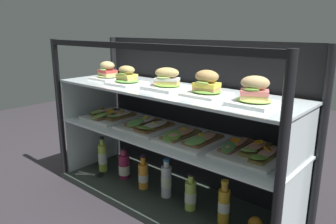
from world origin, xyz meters
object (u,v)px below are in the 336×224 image
at_px(plated_roll_sandwich_mid_right, 207,86).
at_px(juice_bottle_near_post, 103,157).
at_px(open_sandwich_tray_mid_left, 190,138).
at_px(orange_fruit_beside_bottles, 255,224).
at_px(kitchen_scissors, 96,175).
at_px(open_sandwich_tray_far_left, 251,151).
at_px(plated_roll_sandwich_far_right, 108,72).
at_px(juice_bottle_front_right_end, 190,195).
at_px(juice_bottle_front_middle, 167,181).
at_px(juice_bottle_tucked_behind, 224,205).
at_px(open_sandwich_tray_near_right_corner, 148,125).
at_px(open_sandwich_tray_mid_right, 111,115).
at_px(juice_bottle_front_second, 124,166).
at_px(plated_roll_sandwich_right_of_center, 167,82).
at_px(plated_roll_sandwich_mid_left, 127,78).
at_px(juice_bottle_front_fourth, 143,175).
at_px(plated_roll_sandwich_near_left_corner, 254,95).

height_order(plated_roll_sandwich_mid_right, juice_bottle_near_post, plated_roll_sandwich_mid_right).
relative_size(open_sandwich_tray_mid_left, orange_fruit_beside_bottles, 4.58).
bearing_deg(kitchen_scissors, open_sandwich_tray_far_left, 8.39).
xyz_separation_m(plated_roll_sandwich_far_right, juice_bottle_front_right_end, (0.70, -0.03, -0.60)).
bearing_deg(juice_bottle_front_middle, kitchen_scissors, -169.08).
height_order(juice_bottle_tucked_behind, kitchen_scissors, juice_bottle_tucked_behind).
distance_m(open_sandwich_tray_near_right_corner, juice_bottle_near_post, 0.50).
height_order(plated_roll_sandwich_far_right, juice_bottle_near_post, plated_roll_sandwich_far_right).
relative_size(open_sandwich_tray_mid_right, juice_bottle_front_second, 1.54).
xyz_separation_m(open_sandwich_tray_far_left, juice_bottle_tucked_behind, (-0.10, -0.05, -0.30)).
bearing_deg(plated_roll_sandwich_mid_right, plated_roll_sandwich_right_of_center, 179.83).
xyz_separation_m(juice_bottle_front_second, juice_bottle_front_right_end, (0.56, -0.02, 0.00)).
xyz_separation_m(juice_bottle_front_right_end, orange_fruit_beside_bottles, (0.35, 0.06, -0.05)).
bearing_deg(open_sandwich_tray_near_right_corner, plated_roll_sandwich_mid_left, -147.40).
relative_size(plated_roll_sandwich_far_right, plated_roll_sandwich_mid_right, 0.90).
bearing_deg(juice_bottle_front_right_end, open_sandwich_tray_far_left, 12.02).
bearing_deg(juice_bottle_front_right_end, juice_bottle_front_fourth, -179.77).
bearing_deg(open_sandwich_tray_near_right_corner, open_sandwich_tray_far_left, 1.99).
bearing_deg(juice_bottle_front_second, open_sandwich_tray_near_right_corner, 6.42).
distance_m(juice_bottle_front_right_end, juice_bottle_tucked_behind, 0.20).
bearing_deg(juice_bottle_tucked_behind, plated_roll_sandwich_near_left_corner, -11.69).
bearing_deg(orange_fruit_beside_bottles, juice_bottle_front_second, -177.45).
distance_m(open_sandwich_tray_mid_right, kitchen_scissors, 0.41).
bearing_deg(plated_roll_sandwich_near_left_corner, orange_fruit_beside_bottles, 79.09).
bearing_deg(plated_roll_sandwich_right_of_center, juice_bottle_front_fourth, -172.01).
bearing_deg(open_sandwich_tray_far_left, juice_bottle_tucked_behind, -151.82).
xyz_separation_m(plated_roll_sandwich_far_right, orange_fruit_beside_bottles, (1.06, 0.03, -0.65)).
bearing_deg(juice_bottle_front_middle, plated_roll_sandwich_far_right, 178.26).
xyz_separation_m(orange_fruit_beside_bottles, kitchen_scissors, (-1.08, -0.15, -0.03)).
bearing_deg(orange_fruit_beside_bottles, plated_roll_sandwich_mid_left, -174.19).
bearing_deg(juice_bottle_front_fourth, plated_roll_sandwich_near_left_corner, -1.28).
relative_size(open_sandwich_tray_far_left, juice_bottle_near_post, 1.28).
bearing_deg(juice_bottle_near_post, open_sandwich_tray_near_right_corner, 7.25).
bearing_deg(juice_bottle_front_middle, open_sandwich_tray_mid_right, 178.10).
relative_size(plated_roll_sandwich_mid_right, open_sandwich_tray_mid_left, 0.63).
bearing_deg(juice_bottle_near_post, juice_bottle_front_fourth, 1.13).
xyz_separation_m(plated_roll_sandwich_mid_right, juice_bottle_front_fourth, (-0.43, -0.02, -0.60)).
distance_m(plated_roll_sandwich_far_right, plated_roll_sandwich_mid_right, 0.77).
bearing_deg(orange_fruit_beside_bottles, open_sandwich_tray_far_left, 174.48).
bearing_deg(juice_bottle_front_right_end, juice_bottle_tucked_behind, 3.16).
bearing_deg(plated_roll_sandwich_far_right, juice_bottle_near_post, -138.22).
bearing_deg(plated_roll_sandwich_mid_left, plated_roll_sandwich_far_right, 167.20).
distance_m(juice_bottle_near_post, juice_bottle_tucked_behind, 0.95).
height_order(plated_roll_sandwich_mid_right, open_sandwich_tray_mid_right, plated_roll_sandwich_mid_right).
distance_m(open_sandwich_tray_far_left, juice_bottle_front_fourth, 0.73).
distance_m(open_sandwich_tray_far_left, juice_bottle_front_right_end, 0.44).
distance_m(plated_roll_sandwich_near_left_corner, open_sandwich_tray_mid_left, 0.47).
height_order(open_sandwich_tray_mid_right, juice_bottle_near_post, open_sandwich_tray_mid_right).
xyz_separation_m(open_sandwich_tray_far_left, kitchen_scissors, (-1.02, -0.15, -0.39)).
distance_m(juice_bottle_tucked_behind, orange_fruit_beside_bottles, 0.17).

